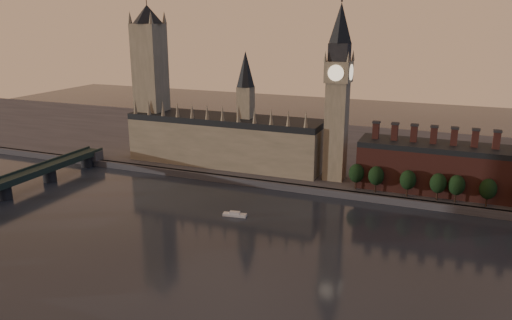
# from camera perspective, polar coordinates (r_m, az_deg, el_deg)

# --- Properties ---
(ground) EXTENTS (900.00, 900.00, 0.00)m
(ground) POSITION_cam_1_polar(r_m,az_deg,el_deg) (212.21, -0.92, -11.39)
(ground) COLOR black
(ground) RESTS_ON ground
(north_bank) EXTENTS (900.00, 182.00, 4.00)m
(north_bank) POSITION_cam_1_polar(r_m,az_deg,el_deg) (371.74, 9.82, 0.78)
(north_bank) COLOR #4A4A4F
(north_bank) RESTS_ON ground
(palace_of_westminster) EXTENTS (130.00, 30.30, 74.00)m
(palace_of_westminster) POSITION_cam_1_polar(r_m,az_deg,el_deg) (328.75, -3.49, 2.54)
(palace_of_westminster) COLOR gray
(palace_of_westminster) RESTS_ON north_bank
(victoria_tower) EXTENTS (24.00, 24.00, 108.00)m
(victoria_tower) POSITION_cam_1_polar(r_m,az_deg,el_deg) (349.76, -11.95, 9.27)
(victoria_tower) COLOR gray
(victoria_tower) RESTS_ON north_bank
(big_ben) EXTENTS (15.00, 15.00, 107.00)m
(big_ben) POSITION_cam_1_polar(r_m,az_deg,el_deg) (293.53, 9.34, 7.75)
(big_ben) COLOR gray
(big_ben) RESTS_ON north_bank
(chimney_block) EXTENTS (110.00, 25.00, 37.00)m
(chimney_block) POSITION_cam_1_polar(r_m,az_deg,el_deg) (294.60, 22.36, -0.99)
(chimney_block) COLOR #5B2A22
(chimney_block) RESTS_ON north_bank
(embankment_tree_0) EXTENTS (8.60, 8.60, 14.88)m
(embankment_tree_0) POSITION_cam_1_polar(r_m,az_deg,el_deg) (285.81, 11.40, -1.49)
(embankment_tree_0) COLOR black
(embankment_tree_0) RESTS_ON north_bank
(embankment_tree_1) EXTENTS (8.60, 8.60, 14.88)m
(embankment_tree_1) POSITION_cam_1_polar(r_m,az_deg,el_deg) (283.61, 13.56, -1.76)
(embankment_tree_1) COLOR black
(embankment_tree_1) RESTS_ON north_bank
(embankment_tree_2) EXTENTS (8.60, 8.60, 14.88)m
(embankment_tree_2) POSITION_cam_1_polar(r_m,az_deg,el_deg) (280.89, 16.97, -2.19)
(embankment_tree_2) COLOR black
(embankment_tree_2) RESTS_ON north_bank
(embankment_tree_3) EXTENTS (8.60, 8.60, 14.88)m
(embankment_tree_3) POSITION_cam_1_polar(r_m,az_deg,el_deg) (280.39, 20.10, -2.51)
(embankment_tree_3) COLOR black
(embankment_tree_3) RESTS_ON north_bank
(embankment_tree_4) EXTENTS (8.60, 8.60, 14.88)m
(embankment_tree_4) POSITION_cam_1_polar(r_m,az_deg,el_deg) (280.68, 21.95, -2.68)
(embankment_tree_4) COLOR black
(embankment_tree_4) RESTS_ON north_bank
(embankment_tree_5) EXTENTS (8.60, 8.60, 14.88)m
(embankment_tree_5) POSITION_cam_1_polar(r_m,az_deg,el_deg) (280.77, 24.99, -3.02)
(embankment_tree_5) COLOR black
(embankment_tree_5) RESTS_ON north_bank
(river_boat) EXTENTS (12.54, 5.43, 2.43)m
(river_boat) POSITION_cam_1_polar(r_m,az_deg,el_deg) (256.08, -2.45, -6.23)
(river_boat) COLOR silver
(river_boat) RESTS_ON ground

